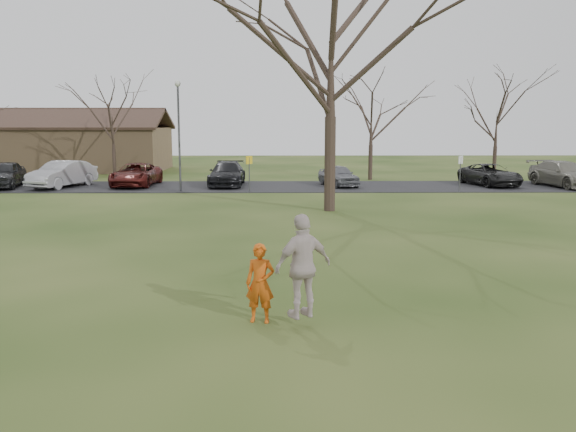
{
  "coord_description": "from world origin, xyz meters",
  "views": [
    {
      "loc": [
        -0.17,
        -11.5,
        3.96
      ],
      "look_at": [
        0.0,
        4.0,
        1.5
      ],
      "focal_mm": 36.91,
      "sensor_mm": 36.0,
      "label": 1
    }
  ],
  "objects_px": {
    "car_1": "(62,174)",
    "car_0": "(4,174)",
    "car_2": "(136,175)",
    "lamp_post": "(179,122)",
    "car_3": "(227,174)",
    "building": "(42,147)",
    "car_7": "(564,174)",
    "car_4": "(339,175)",
    "big_tree": "(331,52)",
    "catching_play": "(303,266)",
    "car_6": "(490,175)",
    "player_defender": "(260,283)"
  },
  "relations": [
    {
      "from": "car_1",
      "to": "catching_play",
      "type": "distance_m",
      "value": 28.6
    },
    {
      "from": "car_7",
      "to": "building",
      "type": "bearing_deg",
      "value": 149.24
    },
    {
      "from": "car_1",
      "to": "car_0",
      "type": "bearing_deg",
      "value": -160.12
    },
    {
      "from": "car_1",
      "to": "car_6",
      "type": "distance_m",
      "value": 26.46
    },
    {
      "from": "car_2",
      "to": "car_7",
      "type": "distance_m",
      "value": 26.43
    },
    {
      "from": "car_0",
      "to": "catching_play",
      "type": "xyz_separation_m",
      "value": [
        17.28,
        -24.96,
        0.39
      ]
    },
    {
      "from": "player_defender",
      "to": "car_7",
      "type": "xyz_separation_m",
      "value": [
        17.8,
        24.65,
        0.02
      ]
    },
    {
      "from": "car_4",
      "to": "car_2",
      "type": "bearing_deg",
      "value": 161.77
    },
    {
      "from": "car_3",
      "to": "building",
      "type": "height_order",
      "value": "building"
    },
    {
      "from": "car_1",
      "to": "lamp_post",
      "type": "relative_size",
      "value": 0.77
    },
    {
      "from": "car_1",
      "to": "building",
      "type": "xyz_separation_m",
      "value": [
        -6.46,
        13.41,
        1.09
      ]
    },
    {
      "from": "car_1",
      "to": "car_7",
      "type": "relative_size",
      "value": 0.91
    },
    {
      "from": "player_defender",
      "to": "car_7",
      "type": "height_order",
      "value": "player_defender"
    },
    {
      "from": "building",
      "to": "car_3",
      "type": "bearing_deg",
      "value": -37.48
    },
    {
      "from": "car_2",
      "to": "lamp_post",
      "type": "bearing_deg",
      "value": -38.67
    },
    {
      "from": "car_2",
      "to": "car_6",
      "type": "bearing_deg",
      "value": 2.35
    },
    {
      "from": "car_1",
      "to": "car_2",
      "type": "bearing_deg",
      "value": 27.46
    },
    {
      "from": "player_defender",
      "to": "building",
      "type": "relative_size",
      "value": 0.08
    },
    {
      "from": "player_defender",
      "to": "car_2",
      "type": "distance_m",
      "value": 26.81
    },
    {
      "from": "car_0",
      "to": "building",
      "type": "distance_m",
      "value": 13.87
    },
    {
      "from": "car_4",
      "to": "building",
      "type": "bearing_deg",
      "value": 133.62
    },
    {
      "from": "car_3",
      "to": "car_4",
      "type": "height_order",
      "value": "car_3"
    },
    {
      "from": "car_2",
      "to": "catching_play",
      "type": "xyz_separation_m",
      "value": [
        9.46,
        -25.76,
        0.49
      ]
    },
    {
      "from": "catching_play",
      "to": "big_tree",
      "type": "relative_size",
      "value": 0.14
    },
    {
      "from": "car_7",
      "to": "lamp_post",
      "type": "relative_size",
      "value": 0.85
    },
    {
      "from": "car_3",
      "to": "lamp_post",
      "type": "distance_m",
      "value": 4.95
    },
    {
      "from": "building",
      "to": "lamp_post",
      "type": "xyz_separation_m",
      "value": [
        14.0,
        -15.5,
        2.04
      ]
    },
    {
      "from": "car_2",
      "to": "big_tree",
      "type": "xyz_separation_m",
      "value": [
        11.22,
        -10.29,
        6.26
      ]
    },
    {
      "from": "car_1",
      "to": "car_2",
      "type": "distance_m",
      "value": 4.37
    },
    {
      "from": "catching_play",
      "to": "big_tree",
      "type": "height_order",
      "value": "big_tree"
    },
    {
      "from": "car_6",
      "to": "car_7",
      "type": "distance_m",
      "value": 4.36
    },
    {
      "from": "car_2",
      "to": "catching_play",
      "type": "relative_size",
      "value": 2.5
    },
    {
      "from": "big_tree",
      "to": "car_3",
      "type": "bearing_deg",
      "value": 118.17
    },
    {
      "from": "building",
      "to": "big_tree",
      "type": "distance_m",
      "value": 32.23
    },
    {
      "from": "big_tree",
      "to": "player_defender",
      "type": "bearing_deg",
      "value": -99.77
    },
    {
      "from": "car_1",
      "to": "catching_play",
      "type": "bearing_deg",
      "value": -42.92
    },
    {
      "from": "catching_play",
      "to": "car_6",
      "type": "bearing_deg",
      "value": 63.85
    },
    {
      "from": "car_0",
      "to": "car_1",
      "type": "height_order",
      "value": "car_0"
    },
    {
      "from": "car_0",
      "to": "car_4",
      "type": "distance_m",
      "value": 20.43
    },
    {
      "from": "catching_play",
      "to": "car_4",
      "type": "bearing_deg",
      "value": 83.02
    },
    {
      "from": "building",
      "to": "big_tree",
      "type": "bearing_deg",
      "value": -46.27
    },
    {
      "from": "car_4",
      "to": "big_tree",
      "type": "relative_size",
      "value": 0.27
    },
    {
      "from": "car_1",
      "to": "car_3",
      "type": "distance_m",
      "value": 10.0
    },
    {
      "from": "car_3",
      "to": "building",
      "type": "bearing_deg",
      "value": 142.84
    },
    {
      "from": "lamp_post",
      "to": "car_0",
      "type": "bearing_deg",
      "value": 169.77
    },
    {
      "from": "building",
      "to": "big_tree",
      "type": "height_order",
      "value": "big_tree"
    },
    {
      "from": "car_7",
      "to": "car_4",
      "type": "bearing_deg",
      "value": 166.67
    },
    {
      "from": "big_tree",
      "to": "car_1",
      "type": "bearing_deg",
      "value": 148.31
    },
    {
      "from": "car_3",
      "to": "big_tree",
      "type": "relative_size",
      "value": 0.36
    },
    {
      "from": "player_defender",
      "to": "car_2",
      "type": "relative_size",
      "value": 0.31
    }
  ]
}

